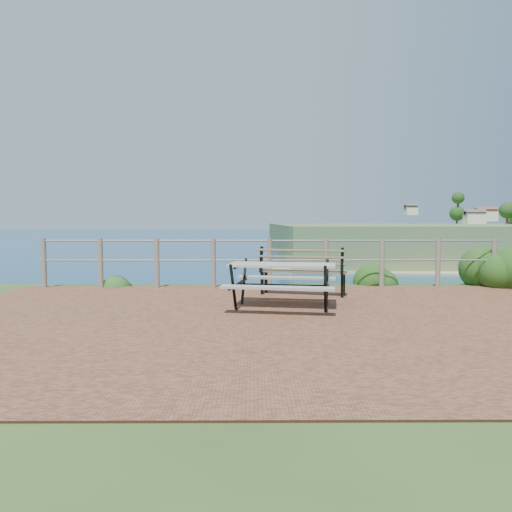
{
  "coord_description": "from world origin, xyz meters",
  "views": [
    {
      "loc": [
        -0.35,
        -6.79,
        1.37
      ],
      "look_at": [
        -0.29,
        2.03,
        0.75
      ],
      "focal_mm": 35.0,
      "sensor_mm": 36.0,
      "label": 1
    }
  ],
  "objects": [
    {
      "name": "park_bench",
      "position": [
        0.57,
        2.27,
        0.59
      ],
      "size": [
        1.63,
        0.8,
        0.89
      ],
      "rotation": [
        0.0,
        0.0,
        -0.27
      ],
      "color": "brown",
      "rests_on": "ground"
    },
    {
      "name": "ground",
      "position": [
        0.0,
        0.0,
        0.0
      ],
      "size": [
        10.0,
        7.0,
        0.12
      ],
      "primitive_type": "cube",
      "color": "brown",
      "rests_on": "ground"
    },
    {
      "name": "shrub_lip_east",
      "position": [
        2.56,
        4.2,
        0.0
      ],
      "size": [
        0.88,
        0.88,
        0.66
      ],
      "primitive_type": "ellipsoid",
      "color": "#1D4716",
      "rests_on": "ground"
    },
    {
      "name": "shrub_right_edge",
      "position": [
        4.92,
        3.6,
        0.0
      ],
      "size": [
        1.1,
        1.1,
        1.57
      ],
      "primitive_type": "ellipsoid",
      "color": "#1D4716",
      "rests_on": "ground"
    },
    {
      "name": "shrub_lip_west",
      "position": [
        -3.31,
        3.7,
        0.0
      ],
      "size": [
        0.7,
        0.7,
        0.42
      ],
      "primitive_type": "ellipsoid",
      "color": "#2C521E",
      "rests_on": "ground"
    },
    {
      "name": "safety_railing",
      "position": [
        0.0,
        3.35,
        0.57
      ],
      "size": [
        9.4,
        0.1,
        1.0
      ],
      "color": "#6B5B4C",
      "rests_on": "ground"
    },
    {
      "name": "ocean",
      "position": [
        0.0,
        200.0,
        0.0
      ],
      "size": [
        1200.0,
        1200.0,
        0.0
      ],
      "primitive_type": "plane",
      "color": "navy",
      "rests_on": "ground"
    },
    {
      "name": "picnic_table",
      "position": [
        0.11,
        0.88,
        0.44
      ],
      "size": [
        1.72,
        1.4,
        0.69
      ],
      "rotation": [
        0.0,
        0.0,
        -0.17
      ],
      "color": "#9D978C",
      "rests_on": "ground"
    }
  ]
}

